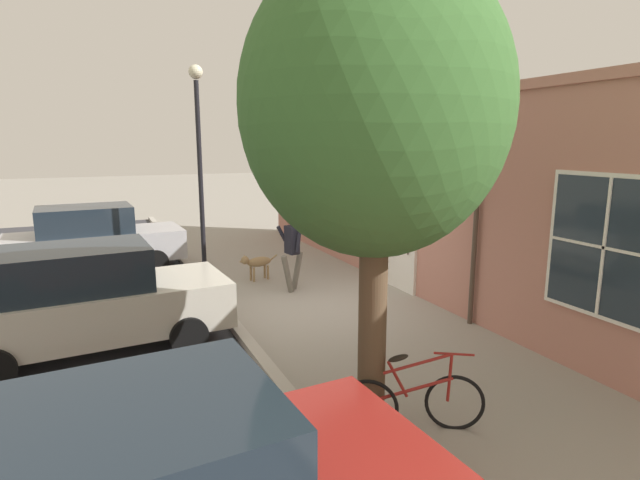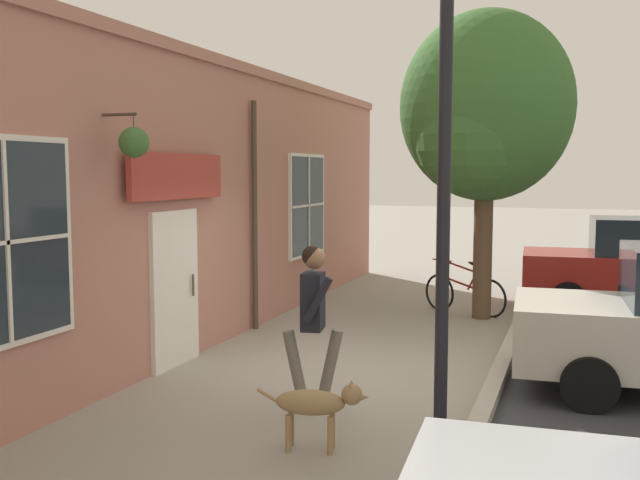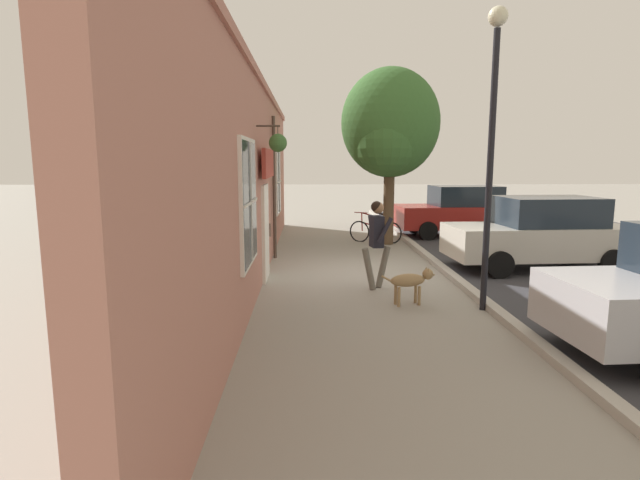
{
  "view_description": "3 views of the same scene",
  "coord_description": "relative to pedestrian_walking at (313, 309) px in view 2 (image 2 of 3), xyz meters",
  "views": [
    {
      "loc": [
        4.13,
        8.93,
        3.37
      ],
      "look_at": [
        -0.87,
        -2.17,
        0.96
      ],
      "focal_mm": 28.0,
      "sensor_mm": 36.0,
      "label": 1
    },
    {
      "loc": [
        2.89,
        -8.65,
        2.61
      ],
      "look_at": [
        -0.82,
        1.51,
        1.57
      ],
      "focal_mm": 40.0,
      "sensor_mm": 36.0,
      "label": 2
    },
    {
      "loc": [
        -1.22,
        -11.37,
        2.6
      ],
      "look_at": [
        -0.98,
        -1.51,
        1.03
      ],
      "focal_mm": 28.0,
      "sensor_mm": 36.0,
      "label": 3
    }
  ],
  "objects": [
    {
      "name": "street_tree_by_curb",
      "position": [
        1.09,
        5.47,
        2.5
      ],
      "size": [
        3.01,
        2.71,
        5.41
      ],
      "color": "brown",
      "rests_on": "ground_plane"
    },
    {
      "name": "ground_plane",
      "position": [
        -0.17,
        1.41,
        -1.1
      ],
      "size": [
        90.0,
        90.0,
        0.0
      ],
      "primitive_type": "plane",
      "color": "gray"
    },
    {
      "name": "storefront_facade",
      "position": [
        -2.51,
        1.41,
        1.08
      ],
      "size": [
        0.95,
        18.0,
        4.34
      ],
      "color": "#B27566",
      "rests_on": "ground_plane"
    },
    {
      "name": "street_lamp",
      "position": [
        1.69,
        -1.51,
        2.19
      ],
      "size": [
        0.32,
        0.32,
        5.07
      ],
      "color": "black",
      "rests_on": "ground_plane"
    },
    {
      "name": "pedestrian_walking",
      "position": [
        0.0,
        0.0,
        0.0
      ],
      "size": [
        0.64,
        0.55,
        1.81
      ],
      "color": "#6B665B",
      "rests_on": "ground_plane"
    },
    {
      "name": "leaning_bicycle",
      "position": [
        0.77,
        5.89,
        -0.73
      ],
      "size": [
        1.61,
        0.74,
        1.01
      ],
      "color": "black",
      "rests_on": "ground_plane"
    },
    {
      "name": "dog_on_leash",
      "position": [
        0.48,
        -1.17,
        -0.65
      ],
      "size": [
        1.05,
        0.4,
        0.68
      ],
      "color": "#997A51",
      "rests_on": "ground_plane"
    }
  ]
}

